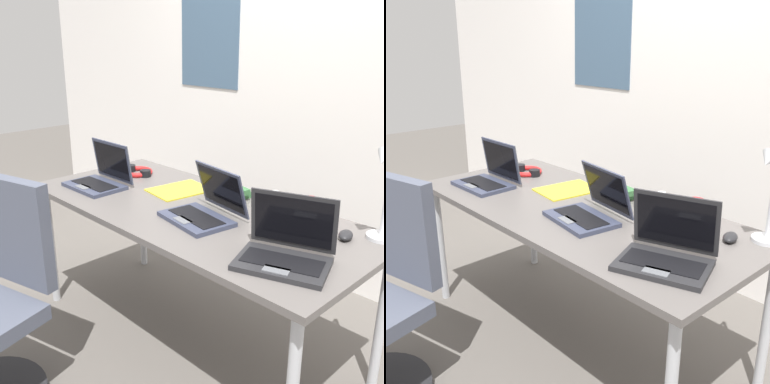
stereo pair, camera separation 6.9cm
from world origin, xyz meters
TOP-DOWN VIEW (x-y plane):
  - ground_plane at (0.00, 0.00)m, footprint 12.00×12.00m
  - wall_back at (-0.00, 1.10)m, footprint 6.00×0.13m
  - desk at (0.00, 0.00)m, footprint 1.80×0.80m
  - desk_lamp at (0.80, 0.28)m, footprint 0.12×0.18m
  - laptop_back_left at (0.14, -0.06)m, footprint 0.36×0.34m
  - laptop_far_corner at (-0.59, -0.13)m, footprint 0.33×0.26m
  - laptop_near_lamp at (0.65, -0.15)m, footprint 0.40×0.36m
  - computer_mouse at (0.70, 0.20)m, footprint 0.08×0.11m
  - cell_phone at (0.52, 0.13)m, footprint 0.12×0.15m
  - headphones at (-0.64, 0.16)m, footprint 0.21×0.18m
  - pill_bottle at (0.27, 0.30)m, footprint 0.04×0.04m
  - book_stack at (0.02, 0.24)m, footprint 0.21×0.19m
  - paper_folder_by_keyboard at (-0.23, 0.13)m, footprint 0.27×0.34m
  - coffee_mug at (0.46, 0.31)m, footprint 0.11×0.08m

SIDE VIEW (x-z plane):
  - ground_plane at x=0.00m, z-range 0.00..0.00m
  - desk at x=0.00m, z-range 0.31..1.05m
  - paper_folder_by_keyboard at x=-0.23m, z-range 0.74..0.75m
  - cell_phone at x=0.52m, z-range 0.74..0.75m
  - headphones at x=-0.64m, z-range 0.74..0.78m
  - computer_mouse at x=0.70m, z-range 0.74..0.77m
  - book_stack at x=0.02m, z-range 0.74..0.80m
  - pill_bottle at x=0.27m, z-range 0.74..0.82m
  - coffee_mug at x=0.46m, z-range 0.74..0.83m
  - laptop_back_left at x=0.14m, z-range 0.67..0.90m
  - laptop_far_corner at x=-0.59m, z-range 0.67..0.91m
  - laptop_near_lamp at x=0.65m, z-range 0.67..0.91m
  - desk_lamp at x=0.80m, z-range 0.74..1.14m
  - wall_back at x=0.00m, z-range 0.00..2.60m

